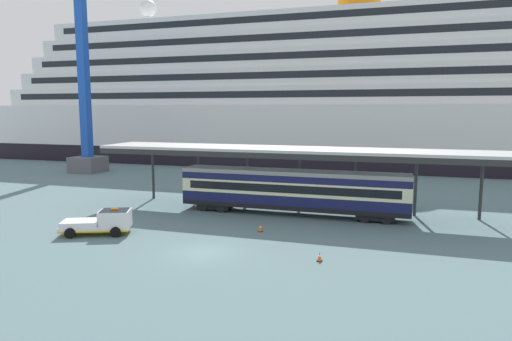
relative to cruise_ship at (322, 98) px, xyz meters
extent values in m
plane|color=slate|center=(1.57, -57.50, -11.74)|extent=(400.00, 400.00, 0.00)
cube|color=black|center=(-0.05, 0.01, -10.17)|extent=(128.39, 29.83, 3.13)
cube|color=silver|center=(-0.05, 0.01, -4.96)|extent=(128.39, 29.83, 7.30)
cube|color=silver|center=(-0.05, 0.01, 0.23)|extent=(118.12, 27.45, 3.06)
cube|color=black|center=(-0.05, -13.66, 0.38)|extent=(112.98, 0.12, 1.10)
cube|color=silver|center=(-0.05, 0.01, 3.29)|extent=(113.40, 26.35, 3.06)
cube|color=black|center=(-0.05, -13.11, 3.45)|extent=(108.47, 0.12, 1.10)
cube|color=silver|center=(-0.05, 0.01, 6.36)|extent=(108.67, 25.25, 3.06)
cube|color=black|center=(-0.05, -12.56, 6.51)|extent=(103.95, 0.12, 1.10)
cube|color=silver|center=(-0.05, 0.01, 9.42)|extent=(103.95, 24.15, 3.06)
cube|color=black|center=(-0.05, -12.02, 9.57)|extent=(99.43, 0.12, 1.10)
cube|color=silver|center=(-0.05, 0.01, 12.49)|extent=(99.22, 23.05, 3.06)
cube|color=black|center=(-0.05, -11.47, 12.64)|extent=(94.91, 0.12, 1.10)
cylinder|color=orange|center=(6.27, 0.01, 16.78)|extent=(7.49, 7.49, 2.76)
cylinder|color=silver|center=(-36.00, 0.01, 15.39)|extent=(1.00, 1.00, 2.74)
sphere|color=silver|center=(-36.00, 0.01, 18.48)|extent=(3.43, 3.43, 3.43)
cube|color=#B9B9B9|center=(4.80, -44.20, -5.76)|extent=(37.64, 5.70, 0.25)
cube|color=#292929|center=(4.80, -46.95, -6.13)|extent=(37.64, 0.20, 0.50)
cylinder|color=#292929|center=(-11.33, -41.75, -8.81)|extent=(0.28, 0.28, 5.86)
cylinder|color=#292929|center=(-5.95, -41.75, -8.81)|extent=(0.28, 0.28, 5.86)
cylinder|color=#292929|center=(-0.58, -41.75, -8.81)|extent=(0.28, 0.28, 5.86)
cylinder|color=#292929|center=(4.80, -41.75, -8.81)|extent=(0.28, 0.28, 5.86)
cylinder|color=#292929|center=(10.18, -41.75, -8.81)|extent=(0.28, 0.28, 5.86)
cylinder|color=#292929|center=(15.55, -41.75, -8.81)|extent=(0.28, 0.28, 5.86)
cylinder|color=#292929|center=(20.93, -41.75, -8.81)|extent=(0.28, 0.28, 5.86)
cube|color=black|center=(4.80, -44.70, -10.89)|extent=(20.81, 2.80, 0.40)
cube|color=#141947|center=(4.80, -44.70, -10.24)|extent=(20.81, 2.80, 0.90)
cube|color=beige|center=(4.80, -44.70, -9.19)|extent=(20.81, 2.80, 1.20)
cube|color=black|center=(4.80, -46.07, -9.14)|extent=(19.15, 0.08, 0.72)
cube|color=#141947|center=(4.80, -44.70, -8.29)|extent=(20.81, 2.80, 0.60)
cube|color=#979797|center=(4.80, -44.70, -7.81)|extent=(20.81, 2.69, 0.36)
cube|color=black|center=(-2.69, -44.70, -11.29)|extent=(3.20, 2.35, 0.50)
cylinder|color=black|center=(-3.59, -45.88, -11.32)|extent=(0.84, 0.12, 0.84)
cylinder|color=black|center=(-1.79, -45.88, -11.32)|extent=(0.84, 0.12, 0.84)
cube|color=black|center=(12.29, -44.70, -11.29)|extent=(3.20, 2.35, 0.50)
cylinder|color=black|center=(11.39, -45.88, -11.32)|extent=(0.84, 0.12, 0.84)
cylinder|color=black|center=(13.19, -45.88, -11.32)|extent=(0.84, 0.12, 0.84)
cube|color=white|center=(-8.17, -55.76, -11.16)|extent=(5.57, 3.89, 0.36)
cube|color=#F2B20C|center=(-8.17, -55.76, -11.29)|extent=(5.57, 3.91, 0.12)
cube|color=white|center=(-6.84, -55.19, -10.43)|extent=(2.86, 2.67, 1.10)
cube|color=#19232D|center=(-6.84, -55.19, -10.08)|extent=(2.64, 2.51, 0.44)
cube|color=orange|center=(-6.84, -55.19, -9.80)|extent=(0.59, 0.41, 0.16)
cube|color=white|center=(-9.13, -56.18, -10.80)|extent=(3.43, 2.91, 0.36)
cylinder|color=black|center=(-7.04, -54.19, -11.34)|extent=(0.83, 0.55, 0.80)
cylinder|color=black|center=(-6.25, -56.02, -11.34)|extent=(0.83, 0.55, 0.80)
cylinder|color=black|center=(-10.10, -55.50, -11.34)|extent=(0.83, 0.55, 0.80)
cylinder|color=black|center=(-9.31, -57.34, -11.34)|extent=(0.83, 0.55, 0.80)
cube|color=black|center=(9.41, -56.82, -11.72)|extent=(0.36, 0.36, 0.04)
cone|color=#EA590F|center=(9.41, -56.82, -11.41)|extent=(0.30, 0.30, 0.58)
cylinder|color=white|center=(9.41, -56.82, -11.38)|extent=(0.17, 0.17, 0.08)
cube|color=black|center=(3.76, -51.22, -11.72)|extent=(0.36, 0.36, 0.04)
cone|color=#EA590F|center=(3.76, -51.22, -11.39)|extent=(0.30, 0.30, 0.62)
cylinder|color=white|center=(3.76, -51.22, -11.36)|extent=(0.17, 0.17, 0.09)
cube|color=#595960|center=(-31.93, -26.14, -10.54)|extent=(4.40, 4.40, 2.40)
cube|color=blue|center=(-31.93, -26.14, 6.75)|extent=(1.30, 1.30, 32.17)
camera|label=1|loc=(13.89, -84.37, -2.20)|focal=31.58mm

